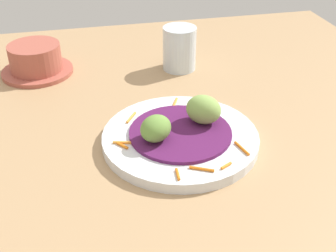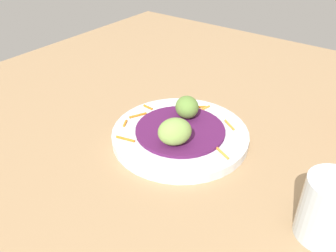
% 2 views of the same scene
% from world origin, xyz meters
% --- Properties ---
extents(table_surface, '(1.10, 1.10, 0.02)m').
position_xyz_m(table_surface, '(0.00, 0.00, 0.01)').
color(table_surface, tan).
rests_on(table_surface, ground).
extents(main_plate, '(0.23, 0.23, 0.02)m').
position_xyz_m(main_plate, '(0.01, -0.05, 0.03)').
color(main_plate, silver).
rests_on(main_plate, table_surface).
extents(cabbage_bed, '(0.15, 0.15, 0.01)m').
position_xyz_m(cabbage_bed, '(0.01, -0.05, 0.04)').
color(cabbage_bed, '#51194C').
rests_on(cabbage_bed, main_plate).
extents(carrot_garnish, '(0.21, 0.18, 0.00)m').
position_xyz_m(carrot_garnish, '(-0.00, -0.03, 0.04)').
color(carrot_garnish, orange).
rests_on(carrot_garnish, main_plate).
extents(guac_scoop_left, '(0.06, 0.06, 0.04)m').
position_xyz_m(guac_scoop_left, '(-0.00, -0.01, 0.06)').
color(guac_scoop_left, olive).
rests_on(guac_scoop_left, cabbage_bed).
extents(guac_scoop_center, '(0.07, 0.07, 0.04)m').
position_xyz_m(guac_scoop_center, '(0.03, -0.09, 0.06)').
color(guac_scoop_center, '#84A851').
rests_on(guac_scoop_center, cabbage_bed).
extents(water_glass, '(0.07, 0.07, 0.09)m').
position_xyz_m(water_glass, '(0.27, -0.11, 0.06)').
color(water_glass, silver).
rests_on(water_glass, table_surface).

